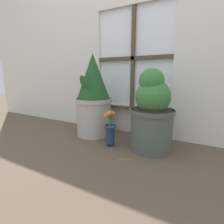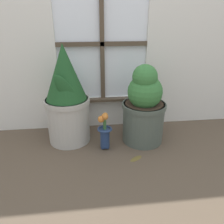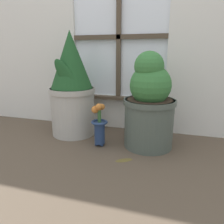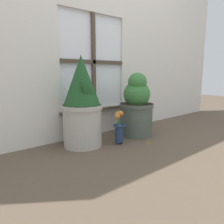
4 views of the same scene
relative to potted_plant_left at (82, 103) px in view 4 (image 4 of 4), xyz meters
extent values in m
plane|color=brown|center=(0.30, -0.35, -0.38)|extent=(10.00, 10.00, 0.00)
cube|color=silver|center=(1.60, 0.26, 0.87)|extent=(1.82, 0.05, 2.50)
cube|color=silver|center=(0.30, 0.26, -0.24)|extent=(0.77, 0.05, 0.28)
cube|color=white|center=(0.30, 0.27, 0.37)|extent=(0.77, 0.02, 0.95)
cube|color=#4C3D2D|center=(0.30, 0.25, 0.37)|extent=(0.04, 0.02, 0.95)
cube|color=#4C3D2D|center=(0.30, 0.25, 0.37)|extent=(0.77, 0.02, 0.04)
cube|color=#4C3D2D|center=(0.30, 0.22, -0.11)|extent=(0.83, 0.06, 0.02)
cylinder|color=#B7B2A8|center=(0.00, 0.00, -0.20)|extent=(0.34, 0.34, 0.37)
cylinder|color=#B7B2A8|center=(0.00, 0.00, -0.03)|extent=(0.36, 0.36, 0.04)
cylinder|color=#38281E|center=(0.00, 0.00, -0.02)|extent=(0.31, 0.31, 0.01)
cone|color=#1E4C23|center=(0.00, 0.00, 0.20)|extent=(0.32, 0.32, 0.42)
ellipsoid|color=#1E4C23|center=(0.01, -0.10, 0.09)|extent=(0.22, 0.05, 0.28)
cylinder|color=#4C564C|center=(0.61, -0.07, -0.22)|extent=(0.33, 0.33, 0.33)
cylinder|color=#4C564C|center=(0.61, -0.07, -0.07)|extent=(0.35, 0.35, 0.03)
cylinder|color=#38281E|center=(0.61, -0.07, -0.05)|extent=(0.31, 0.31, 0.01)
sphere|color=#387538|center=(0.61, -0.07, 0.05)|extent=(0.27, 0.27, 0.27)
sphere|color=#387538|center=(0.60, -0.09, 0.17)|extent=(0.19, 0.19, 0.19)
ellipsoid|color=#387538|center=(0.68, -0.03, 0.03)|extent=(0.12, 0.16, 0.20)
sphere|color=navy|center=(0.28, -0.14, -0.37)|extent=(0.02, 0.02, 0.02)
sphere|color=navy|center=(0.26, -0.18, -0.37)|extent=(0.02, 0.02, 0.02)
sphere|color=navy|center=(0.31, -0.18, -0.37)|extent=(0.02, 0.02, 0.02)
cylinder|color=navy|center=(0.28, -0.17, -0.29)|extent=(0.07, 0.07, 0.16)
torus|color=navy|center=(0.28, -0.17, -0.21)|extent=(0.11, 0.11, 0.02)
cylinder|color=#386633|center=(0.28, -0.17, -0.17)|extent=(0.02, 0.02, 0.09)
sphere|color=orange|center=(0.28, -0.17, -0.10)|extent=(0.05, 0.05, 0.05)
sphere|color=orange|center=(0.29, -0.14, -0.11)|extent=(0.04, 0.04, 0.04)
sphere|color=orange|center=(0.26, -0.18, -0.12)|extent=(0.05, 0.05, 0.05)
sphere|color=orange|center=(0.29, -0.19, -0.10)|extent=(0.05, 0.05, 0.05)
ellipsoid|color=brown|center=(0.50, -0.34, -0.38)|extent=(0.12, 0.10, 0.01)
camera|label=1|loc=(0.98, -1.40, 0.21)|focal=28.00mm
camera|label=2|loc=(0.17, -1.65, 0.59)|focal=35.00mm
camera|label=3|loc=(0.78, -1.51, 0.25)|focal=35.00mm
camera|label=4|loc=(-1.01, -1.61, 0.26)|focal=35.00mm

